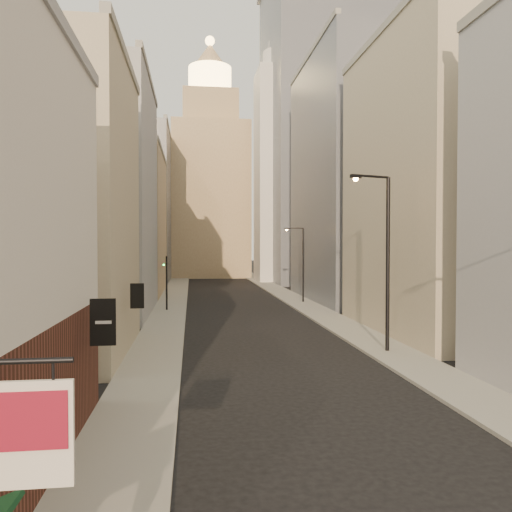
{
  "coord_description": "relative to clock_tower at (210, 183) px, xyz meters",
  "views": [
    {
      "loc": [
        -4.5,
        -2.27,
        6.09
      ],
      "look_at": [
        -1.32,
        22.29,
        5.49
      ],
      "focal_mm": 35.0,
      "sensor_mm": 36.0,
      "label": 1
    }
  ],
  "objects": [
    {
      "name": "streetlamp_far",
      "position": [
        7.67,
        -44.18,
        -13.2
      ],
      "size": [
        2.02,
        0.54,
        7.75
      ],
      "rotation": [
        0.0,
        0.0,
        -0.19
      ],
      "color": "black",
      "rests_on": "ground"
    },
    {
      "name": "right_bldg_beige",
      "position": [
        13.0,
        -62.0,
        -7.63
      ],
      "size": [
        8.0,
        16.0,
        20.0
      ],
      "primitive_type": "cube",
      "color": "#B9AC90",
      "rests_on": "ground"
    },
    {
      "name": "highrise",
      "position": [
        19.0,
        -14.0,
        8.02
      ],
      "size": [
        21.0,
        23.0,
        51.2
      ],
      "color": "gray",
      "rests_on": "ground"
    },
    {
      "name": "sidewalk_right",
      "position": [
        7.5,
        -37.0,
        -17.56
      ],
      "size": [
        3.0,
        140.0,
        0.15
      ],
      "primitive_type": "cube",
      "color": "gray",
      "rests_on": "ground"
    },
    {
      "name": "sidewalk_left",
      "position": [
        -5.5,
        -37.0,
        -17.56
      ],
      "size": [
        3.0,
        140.0,
        0.15
      ],
      "primitive_type": "cube",
      "color": "gray",
      "rests_on": "ground"
    },
    {
      "name": "white_tower",
      "position": [
        11.0,
        -14.0,
        0.97
      ],
      "size": [
        8.0,
        8.0,
        41.5
      ],
      "color": "silver",
      "rests_on": "ground"
    },
    {
      "name": "streetlamp_mid",
      "position": [
        7.06,
        -67.87,
        -12.02
      ],
      "size": [
        2.51,
        0.93,
        9.83
      ],
      "rotation": [
        0.0,
        0.0,
        0.29
      ],
      "color": "black",
      "rests_on": "ground"
    },
    {
      "name": "traffic_light_left",
      "position": [
        -5.74,
        -48.79,
        -14.12
      ],
      "size": [
        0.53,
        0.41,
        5.0
      ],
      "rotation": [
        0.0,
        0.0,
        3.1
      ],
      "color": "black",
      "rests_on": "ground"
    },
    {
      "name": "left_bldg_beige",
      "position": [
        -11.0,
        -66.0,
        -9.63
      ],
      "size": [
        8.0,
        12.0,
        16.0
      ],
      "primitive_type": "cube",
      "color": "#B9AC90",
      "rests_on": "ground"
    },
    {
      "name": "right_bldg_wingrid",
      "position": [
        13.0,
        -42.0,
        -4.63
      ],
      "size": [
        8.0,
        20.0,
        26.0
      ],
      "primitive_type": "cube",
      "color": "gray",
      "rests_on": "ground"
    },
    {
      "name": "clock_tower",
      "position": [
        0.0,
        0.0,
        0.0
      ],
      "size": [
        14.0,
        14.0,
        44.9
      ],
      "color": "tan",
      "rests_on": "ground"
    },
    {
      "name": "left_bldg_tan",
      "position": [
        -11.0,
        -32.0,
        -9.13
      ],
      "size": [
        8.0,
        18.0,
        17.0
      ],
      "primitive_type": "cube",
      "color": "tan",
      "rests_on": "ground"
    },
    {
      "name": "left_bldg_grey",
      "position": [
        -11.0,
        -50.0,
        -7.63
      ],
      "size": [
        8.0,
        16.0,
        20.0
      ],
      "primitive_type": "cube",
      "color": "#96979B",
      "rests_on": "ground"
    },
    {
      "name": "left_bldg_wingrid",
      "position": [
        -11.0,
        -12.0,
        -5.63
      ],
      "size": [
        8.0,
        20.0,
        24.0
      ],
      "primitive_type": "cube",
      "color": "gray",
      "rests_on": "ground"
    }
  ]
}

